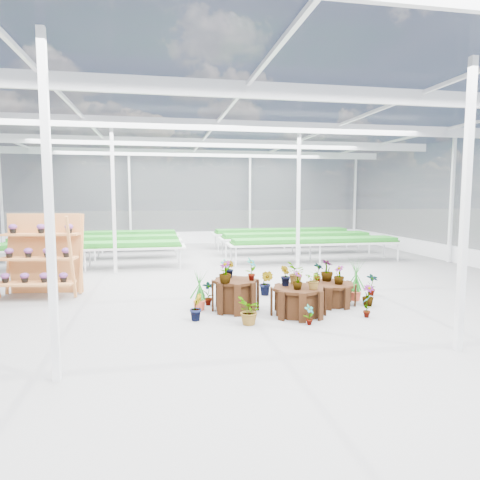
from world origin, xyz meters
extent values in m
plane|color=gray|center=(0.00, 0.00, 0.00)|extent=(24.00, 24.00, 0.00)
cylinder|color=black|center=(-0.06, -1.02, 0.33)|extent=(1.05, 1.05, 0.66)
cylinder|color=black|center=(1.14, -1.62, 0.29)|extent=(1.27, 1.27, 0.58)
cylinder|color=black|center=(2.14, -0.92, 0.24)|extent=(1.35, 1.35, 0.48)
imported|color=#1C711F|center=(-0.24, -0.81, 0.87)|extent=(0.25, 0.21, 0.41)
imported|color=#1C711F|center=(0.26, -1.15, 0.90)|extent=(0.30, 0.31, 0.49)
imported|color=#1C711F|center=(-0.13, -0.76, 0.86)|extent=(0.25, 0.27, 0.40)
imported|color=#1C711F|center=(-0.32, -1.32, 0.89)|extent=(0.36, 0.36, 0.46)
imported|color=#1C711F|center=(0.92, -1.47, 0.80)|extent=(0.20, 0.25, 0.45)
imported|color=#1C711F|center=(1.39, -1.86, 0.77)|extent=(0.44, 0.45, 0.38)
imported|color=#1C711F|center=(1.20, -1.30, 0.82)|extent=(0.44, 0.49, 0.48)
imported|color=#1C711F|center=(1.07, -1.79, 0.76)|extent=(0.29, 0.29, 0.36)
imported|color=#1C711F|center=(1.89, -0.79, 0.71)|extent=(0.26, 0.29, 0.46)
imported|color=#1C711F|center=(2.27, -1.05, 0.69)|extent=(0.30, 0.30, 0.42)
imported|color=#1C711F|center=(2.15, -0.66, 0.74)|extent=(0.38, 0.38, 0.50)
imported|color=#1C711F|center=(-0.95, -1.60, 0.26)|extent=(0.31, 0.35, 0.52)
imported|color=#1C711F|center=(-0.57, -0.48, 0.28)|extent=(0.33, 0.27, 0.55)
imported|color=#1C711F|center=(0.02, -2.09, 0.27)|extent=(0.46, 0.53, 0.55)
imported|color=#1C711F|center=(1.13, -2.31, 0.20)|extent=(0.24, 0.20, 0.39)
imported|color=#1C711F|center=(2.45, -2.03, 0.23)|extent=(0.28, 0.29, 0.46)
imported|color=#1C711F|center=(2.91, -1.19, 0.23)|extent=(0.28, 0.28, 0.46)
imported|color=#1C711F|center=(3.47, -0.32, 0.28)|extent=(0.33, 0.35, 0.56)
imported|color=#1C711F|center=(2.10, -0.31, 0.29)|extent=(0.33, 0.26, 0.59)
imported|color=#1C711F|center=(0.93, 0.18, 0.31)|extent=(0.44, 0.44, 0.63)
imported|color=#1C711F|center=(-0.15, -0.20, 0.29)|extent=(0.40, 0.38, 0.57)
camera|label=1|loc=(-1.63, -9.81, 2.45)|focal=32.00mm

